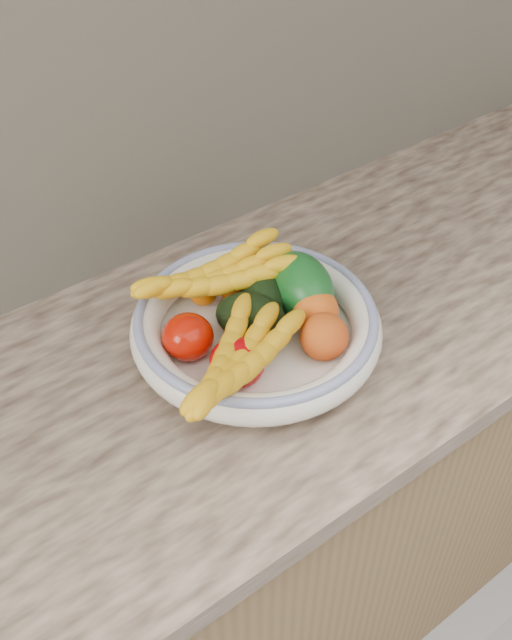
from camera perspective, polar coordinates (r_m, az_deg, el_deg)
The scene contains 13 objects.
kitchen_counter at distance 1.49m, azimuth -0.60°, elevation -13.80°, with size 2.44×0.66×1.40m.
fruit_bowl at distance 1.10m, azimuth 0.00°, elevation -0.44°, with size 0.39×0.39×0.08m.
clementine_back_left at distance 1.16m, azimuth -4.26°, elevation 2.21°, with size 0.05×0.05×0.04m, color orange.
clementine_back_right at distance 1.17m, azimuth -1.85°, elevation 2.83°, with size 0.05×0.05×0.05m, color #DD5104.
tomato_left at distance 1.07m, azimuth -5.47°, elevation -1.35°, with size 0.08×0.08×0.07m, color #B71002.
tomato_near_left at distance 1.03m, azimuth -1.51°, elevation -3.42°, with size 0.08×0.08×0.07m, color #B80006.
avocado_center at distance 1.09m, azimuth -0.43°, elevation 0.26°, with size 0.08×0.11×0.08m, color black.
avocado_right at distance 1.13m, azimuth 0.61°, elevation 2.01°, with size 0.07×0.10×0.07m, color black.
green_mango at distance 1.13m, azimuth 3.65°, elevation 2.70°, with size 0.09×0.14×0.10m, color #0E4B18.
peach_front at distance 1.06m, azimuth 5.47°, elevation -1.32°, with size 0.07×0.07×0.07m, color orange.
peach_right at distance 1.10m, azimuth 4.78°, elevation 0.73°, with size 0.07×0.07×0.07m, color orange.
banana_bunch_back at distance 1.13m, azimuth -3.30°, elevation 3.17°, with size 0.29×0.11×0.08m, color yellow, non-canonical shape.
banana_bunch_front at distance 0.99m, azimuth -1.59°, elevation -3.68°, with size 0.28×0.11×0.08m, color #EDAE13, non-canonical shape.
Camera 1 is at (-0.48, 1.01, 1.69)m, focal length 40.00 mm.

